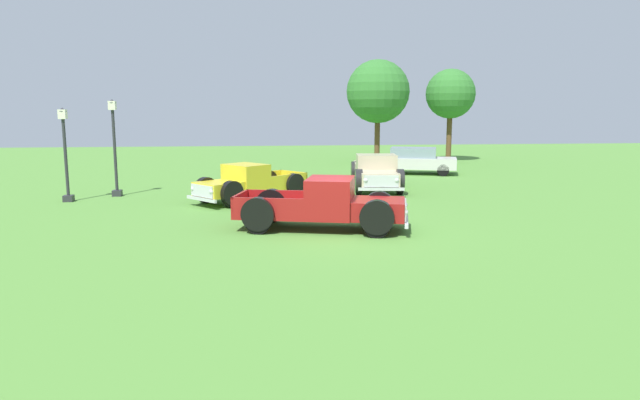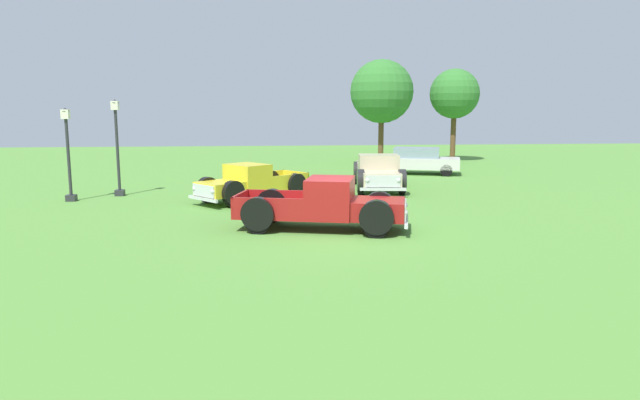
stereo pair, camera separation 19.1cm
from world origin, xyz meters
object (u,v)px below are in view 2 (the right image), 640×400
at_px(lamp_post_far, 68,153).
at_px(oak_tree_west, 382,92).
at_px(lamp_post_near, 117,146).
at_px(pickup_truck_behind_left, 246,184).
at_px(pickup_truck_foreground, 332,205).
at_px(pickup_truck_behind_right, 378,173).
at_px(picnic_table, 247,171).
at_px(sedan_distant_a, 418,160).
at_px(oak_tree_east, 455,94).

relative_size(lamp_post_far, oak_tree_west, 0.53).
bearing_deg(lamp_post_near, pickup_truck_behind_left, -20.23).
bearing_deg(pickup_truck_foreground, pickup_truck_behind_left, 115.62).
bearing_deg(pickup_truck_foreground, pickup_truck_behind_right, 69.30).
xyz_separation_m(pickup_truck_foreground, picnic_table, (-2.85, 12.13, -0.25)).
xyz_separation_m(pickup_truck_behind_right, sedan_distant_a, (3.49, 6.01, 0.01)).
height_order(pickup_truck_behind_right, lamp_post_near, lamp_post_near).
xyz_separation_m(lamp_post_near, picnic_table, (5.18, 4.53, -1.60)).
height_order(picnic_table, oak_tree_west, oak_tree_west).
relative_size(lamp_post_near, picnic_table, 1.72).
xyz_separation_m(pickup_truck_behind_left, oak_tree_west, (8.61, 15.55, 4.03)).
xyz_separation_m(pickup_truck_behind_left, sedan_distant_a, (9.27, 8.52, 0.07)).
height_order(lamp_post_near, picnic_table, lamp_post_near).
relative_size(pickup_truck_foreground, pickup_truck_behind_right, 1.01).
xyz_separation_m(oak_tree_east, oak_tree_west, (-5.12, -0.28, 0.15)).
distance_m(sedan_distant_a, oak_tree_west, 8.09).
distance_m(pickup_truck_behind_left, pickup_truck_behind_right, 6.30).
bearing_deg(oak_tree_west, lamp_post_near, -135.73).
height_order(pickup_truck_behind_left, lamp_post_near, lamp_post_near).
height_order(lamp_post_far, picnic_table, lamp_post_far).
relative_size(pickup_truck_foreground, oak_tree_west, 0.79).
bearing_deg(pickup_truck_behind_left, lamp_post_near, 159.77).
height_order(pickup_truck_behind_left, picnic_table, pickup_truck_behind_left).
distance_m(pickup_truck_behind_right, oak_tree_west, 13.92).
bearing_deg(lamp_post_near, lamp_post_far, -141.57).
xyz_separation_m(pickup_truck_foreground, oak_tree_east, (11.02, 21.47, 3.84)).
bearing_deg(pickup_truck_behind_left, pickup_truck_behind_right, 23.49).
bearing_deg(oak_tree_east, pickup_truck_behind_left, -130.91).
distance_m(pickup_truck_behind_left, oak_tree_west, 18.22).
height_order(lamp_post_near, lamp_post_far, lamp_post_near).
xyz_separation_m(lamp_post_near, lamp_post_far, (-1.56, -1.24, -0.18)).
height_order(lamp_post_near, oak_tree_west, oak_tree_west).
bearing_deg(pickup_truck_behind_right, pickup_truck_behind_left, -156.51).
distance_m(pickup_truck_behind_left, picnic_table, 6.50).
bearing_deg(pickup_truck_behind_right, sedan_distant_a, 59.86).
bearing_deg(picnic_table, pickup_truck_behind_right, -33.90).
xyz_separation_m(pickup_truck_foreground, lamp_post_near, (-8.03, 7.60, 1.34)).
distance_m(pickup_truck_foreground, picnic_table, 12.46).
distance_m(picnic_table, oak_tree_east, 17.22).
height_order(pickup_truck_foreground, sedan_distant_a, pickup_truck_foreground).
bearing_deg(lamp_post_far, picnic_table, 40.55).
height_order(pickup_truck_behind_left, oak_tree_east, oak_tree_east).
xyz_separation_m(pickup_truck_foreground, sedan_distant_a, (6.57, 14.16, 0.02)).
relative_size(pickup_truck_behind_right, oak_tree_east, 0.85).
bearing_deg(pickup_truck_behind_right, oak_tree_west, 77.77).
relative_size(sedan_distant_a, picnic_table, 2.04).
bearing_deg(oak_tree_east, lamp_post_far, -143.76).
xyz_separation_m(pickup_truck_foreground, lamp_post_far, (-9.59, 6.36, 1.17)).
distance_m(lamp_post_far, oak_tree_west, 21.63).
xyz_separation_m(pickup_truck_behind_left, oak_tree_east, (13.72, 15.83, 3.89)).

